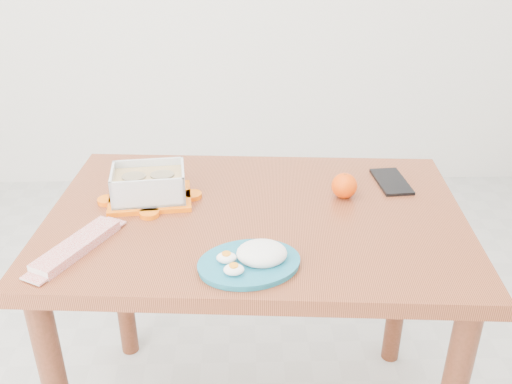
{
  "coord_description": "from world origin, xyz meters",
  "views": [
    {
      "loc": [
        0.16,
        -1.21,
        1.47
      ],
      "look_at": [
        0.19,
        0.05,
        0.81
      ],
      "focal_mm": 40.0,
      "sensor_mm": 36.0,
      "label": 1
    }
  ],
  "objects_px": {
    "dining_table": "(256,251)",
    "smartphone": "(391,182)",
    "orange_fruit": "(344,186)",
    "food_container": "(149,185)",
    "rice_plate": "(253,258)"
  },
  "relations": [
    {
      "from": "food_container",
      "to": "rice_plate",
      "type": "xyz_separation_m",
      "value": [
        0.27,
        -0.31,
        -0.02
      ]
    },
    {
      "from": "food_container",
      "to": "orange_fruit",
      "type": "distance_m",
      "value": 0.52
    },
    {
      "from": "dining_table",
      "to": "smartphone",
      "type": "distance_m",
      "value": 0.43
    },
    {
      "from": "smartphone",
      "to": "dining_table",
      "type": "bearing_deg",
      "value": -162.45
    },
    {
      "from": "dining_table",
      "to": "smartphone",
      "type": "relative_size",
      "value": 6.88
    },
    {
      "from": "orange_fruit",
      "to": "rice_plate",
      "type": "bearing_deg",
      "value": -128.51
    },
    {
      "from": "orange_fruit",
      "to": "rice_plate",
      "type": "xyz_separation_m",
      "value": [
        -0.25,
        -0.31,
        -0.01
      ]
    },
    {
      "from": "dining_table",
      "to": "orange_fruit",
      "type": "height_order",
      "value": "orange_fruit"
    },
    {
      "from": "dining_table",
      "to": "rice_plate",
      "type": "relative_size",
      "value": 4.02
    },
    {
      "from": "food_container",
      "to": "smartphone",
      "type": "xyz_separation_m",
      "value": [
        0.66,
        0.08,
        -0.04
      ]
    },
    {
      "from": "orange_fruit",
      "to": "rice_plate",
      "type": "relative_size",
      "value": 0.25
    },
    {
      "from": "rice_plate",
      "to": "orange_fruit",
      "type": "bearing_deg",
      "value": 36.49
    },
    {
      "from": "orange_fruit",
      "to": "smartphone",
      "type": "distance_m",
      "value": 0.17
    },
    {
      "from": "dining_table",
      "to": "food_container",
      "type": "xyz_separation_m",
      "value": [
        -0.28,
        0.08,
        0.16
      ]
    },
    {
      "from": "orange_fruit",
      "to": "smartphone",
      "type": "bearing_deg",
      "value": 28.27
    }
  ]
}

